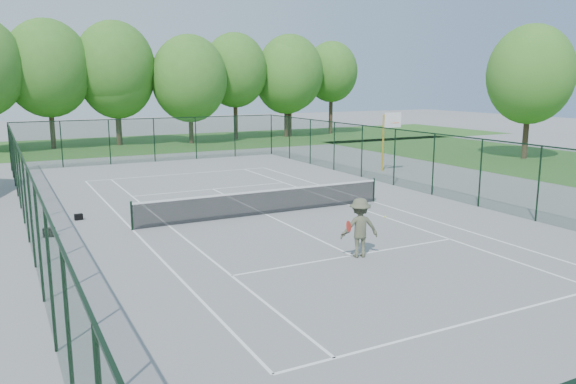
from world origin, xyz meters
name	(u,v)px	position (x,y,z in m)	size (l,w,h in m)	color
ground	(266,214)	(0.00, 0.00, 0.00)	(140.00, 140.00, 0.00)	gray
grass_far	(120,145)	(0.00, 30.00, 0.01)	(80.00, 16.00, 0.01)	#376E27
grass_side	(562,164)	(24.00, 4.00, 0.01)	(14.00, 40.00, 0.01)	#376E27
court_lines	(266,214)	(0.00, 0.00, 0.00)	(11.05, 23.85, 0.01)	white
tennis_net	(266,201)	(0.00, 0.00, 0.58)	(11.08, 0.08, 1.10)	black
fence_enclosure	(266,178)	(0.00, 0.00, 1.56)	(18.05, 36.05, 3.02)	#1B3720
tree_line_far	(116,76)	(0.00, 30.00, 5.99)	(39.40, 6.40, 9.70)	#443022
basketball_goal	(388,130)	(11.52, 6.86, 2.57)	(1.20, 1.43, 3.65)	gold
tree_side	(530,75)	(24.04, 7.17, 5.96)	(5.97, 5.97, 9.46)	#443022
sports_bag_a	(49,232)	(-8.33, 0.48, 0.16)	(0.39, 0.24, 0.32)	black
sports_bag_b	(79,217)	(-7.05, 2.61, 0.12)	(0.31, 0.19, 0.24)	black
tennis_player	(360,228)	(0.14, -6.58, 0.94)	(2.20, 1.00, 1.87)	#53563F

